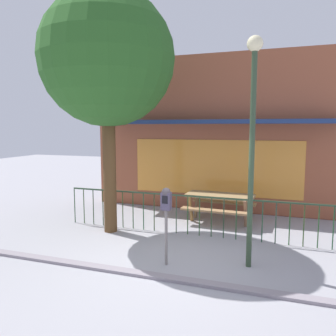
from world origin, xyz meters
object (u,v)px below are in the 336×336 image
object	(u,v)px
street_tree	(107,60)
parking_meter_near	(166,206)
picnic_table_left	(220,200)
street_lamp	(253,121)

from	to	relation	value
street_tree	parking_meter_near	bearing A→B (deg)	-37.01
picnic_table_left	street_lamp	distance (m)	3.62
parking_meter_near	street_lamp	distance (m)	2.19
parking_meter_near	street_lamp	world-z (taller)	street_lamp
parking_meter_near	street_tree	bearing A→B (deg)	142.99
picnic_table_left	street_tree	distance (m)	4.62
street_tree	street_lamp	distance (m)	3.92
picnic_table_left	street_tree	bearing A→B (deg)	-145.06
parking_meter_near	picnic_table_left	bearing A→B (deg)	82.33
parking_meter_near	street_lamp	xyz separation A→B (m)	(1.48, 0.43, 1.56)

